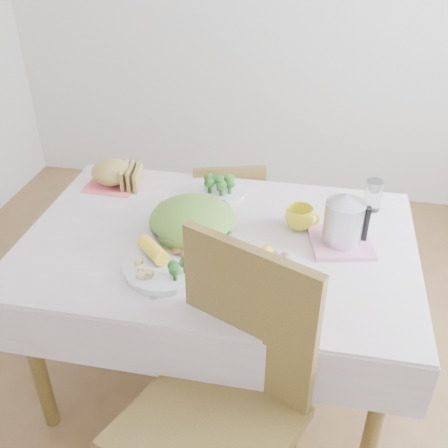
% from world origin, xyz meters
% --- Properties ---
extents(floor, '(3.60, 3.60, 0.00)m').
position_xyz_m(floor, '(0.00, 0.00, 0.00)').
color(floor, brown).
rests_on(floor, ground).
extents(dining_table, '(1.40, 0.90, 0.75)m').
position_xyz_m(dining_table, '(0.00, 0.00, 0.38)').
color(dining_table, brown).
rests_on(dining_table, floor).
extents(tablecloth, '(1.50, 1.00, 0.01)m').
position_xyz_m(tablecloth, '(0.00, 0.00, 0.76)').
color(tablecloth, silver).
rests_on(tablecloth, dining_table).
extents(chair_near, '(0.64, 0.64, 1.07)m').
position_xyz_m(chair_near, '(0.10, -0.66, 0.47)').
color(chair_near, brown).
rests_on(chair_near, floor).
extents(chair_far, '(0.45, 0.45, 0.80)m').
position_xyz_m(chair_far, '(-0.10, 0.68, 0.46)').
color(chair_far, brown).
rests_on(chair_far, floor).
extents(salad_bowl, '(0.38, 0.38, 0.08)m').
position_xyz_m(salad_bowl, '(-0.10, 0.01, 0.80)').
color(salad_bowl, white).
rests_on(salad_bowl, tablecloth).
extents(dinner_plate_left, '(0.41, 0.41, 0.03)m').
position_xyz_m(dinner_plate_left, '(-0.14, -0.22, 0.77)').
color(dinner_plate_left, white).
rests_on(dinner_plate_left, tablecloth).
extents(dinner_plate_right, '(0.34, 0.34, 0.02)m').
position_xyz_m(dinner_plate_right, '(0.23, -0.17, 0.77)').
color(dinner_plate_right, white).
rests_on(dinner_plate_right, tablecloth).
extents(broccoli_plate, '(0.32, 0.32, 0.02)m').
position_xyz_m(broccoli_plate, '(-0.07, 0.34, 0.77)').
color(broccoli_plate, beige).
rests_on(broccoli_plate, tablecloth).
extents(napkin, '(0.23, 0.23, 0.00)m').
position_xyz_m(napkin, '(-0.56, 0.34, 0.76)').
color(napkin, '#F9656B').
rests_on(napkin, tablecloth).
extents(bread_loaf, '(0.20, 0.19, 0.11)m').
position_xyz_m(bread_loaf, '(-0.56, 0.34, 0.82)').
color(bread_loaf, olive).
rests_on(bread_loaf, napkin).
extents(yellow_mug, '(0.13, 0.13, 0.09)m').
position_xyz_m(yellow_mug, '(0.30, 0.14, 0.81)').
color(yellow_mug, yellow).
rests_on(yellow_mug, tablecloth).
extents(glass_tumbler, '(0.08, 0.08, 0.13)m').
position_xyz_m(glass_tumbler, '(0.59, 0.34, 0.83)').
color(glass_tumbler, white).
rests_on(glass_tumbler, tablecloth).
extents(pink_tray, '(0.27, 0.27, 0.02)m').
position_xyz_m(pink_tray, '(0.46, 0.06, 0.77)').
color(pink_tray, pink).
rests_on(pink_tray, tablecloth).
extents(electric_kettle, '(0.16, 0.16, 0.21)m').
position_xyz_m(electric_kettle, '(0.46, 0.06, 0.88)').
color(electric_kettle, '#B2B5BA').
rests_on(electric_kettle, pink_tray).
extents(fork_left, '(0.05, 0.20, 0.00)m').
position_xyz_m(fork_left, '(-0.15, -0.29, 0.76)').
color(fork_left, silver).
rests_on(fork_left, tablecloth).
extents(fork_right, '(0.04, 0.21, 0.00)m').
position_xyz_m(fork_right, '(0.05, -0.12, 0.76)').
color(fork_right, silver).
rests_on(fork_right, tablecloth).
extents(knife, '(0.21, 0.06, 0.00)m').
position_xyz_m(knife, '(-0.05, -0.26, 0.76)').
color(knife, silver).
rests_on(knife, tablecloth).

